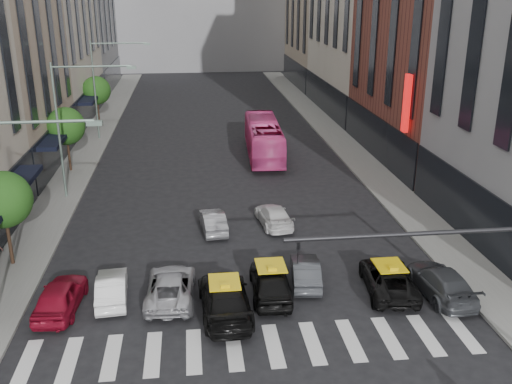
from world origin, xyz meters
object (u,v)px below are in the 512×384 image
object	(u,v)px
taxi_center	(271,281)
bus	(264,138)
streetlamp_far	(104,77)
taxi_left	(225,298)
streetlamp_mid	(72,113)
car_red	(60,296)
car_white_front	(112,288)

from	to	relation	value
taxi_center	bus	bearing A→B (deg)	-94.11
streetlamp_far	taxi_left	bearing A→B (deg)	-74.44
taxi_left	taxi_center	distance (m)	2.57
streetlamp_far	taxi_left	distance (m)	33.45
streetlamp_mid	car_red	size ratio (longest dim) A/B	2.14
streetlamp_far	car_white_front	world-z (taller)	streetlamp_far
car_red	bus	world-z (taller)	bus
car_white_front	taxi_center	distance (m)	7.32
streetlamp_mid	taxi_center	distance (m)	18.99
streetlamp_far	car_red	world-z (taller)	streetlamp_far
streetlamp_mid	taxi_left	world-z (taller)	streetlamp_mid
car_red	taxi_center	size ratio (longest dim) A/B	0.94
streetlamp_mid	bus	distance (m)	16.84
taxi_left	taxi_center	xyz separation A→B (m)	(2.22, 1.30, -0.00)
streetlamp_mid	car_red	bearing A→B (deg)	-83.70
car_white_front	taxi_center	xyz separation A→B (m)	(7.31, -0.44, 0.13)
taxi_left	streetlamp_mid	bearing A→B (deg)	-63.33
streetlamp_far	bus	size ratio (longest dim) A/B	0.80
streetlamp_mid	taxi_center	size ratio (longest dim) A/B	2.01
streetlamp_far	car_white_front	xyz separation A→B (m)	(3.78, -30.10, -5.28)
car_red	taxi_center	distance (m)	9.46
car_white_front	taxi_left	size ratio (longest dim) A/B	0.72
taxi_left	bus	xyz separation A→B (m)	(4.90, 24.52, 0.80)
car_red	streetlamp_far	bearing A→B (deg)	-82.66
streetlamp_mid	car_white_front	xyz separation A→B (m)	(3.78, -14.10, -5.28)
car_white_front	bus	xyz separation A→B (m)	(9.99, 22.77, 0.93)
car_red	taxi_left	xyz separation A→B (m)	(7.24, -1.10, 0.05)
car_white_front	bus	size ratio (longest dim) A/B	0.34
streetlamp_mid	car_white_front	world-z (taller)	streetlamp_mid
car_red	taxi_left	bearing A→B (deg)	175.69
car_red	taxi_left	distance (m)	7.32
car_white_front	taxi_center	size ratio (longest dim) A/B	0.85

